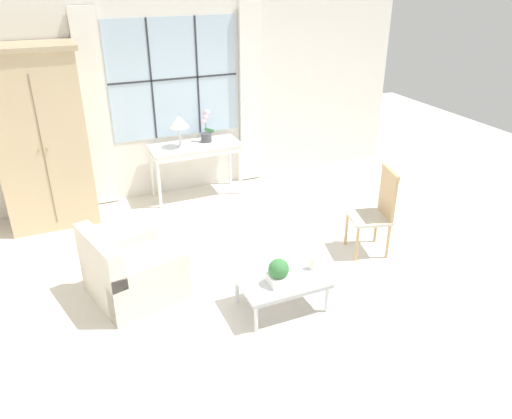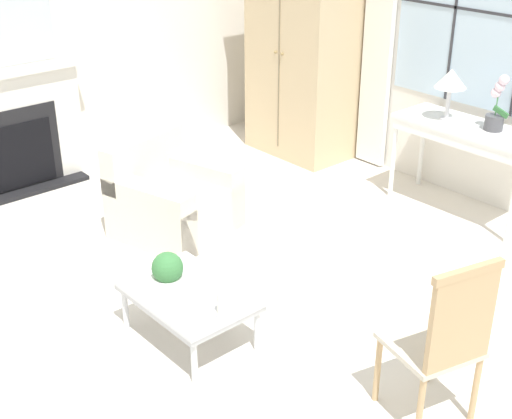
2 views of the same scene
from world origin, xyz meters
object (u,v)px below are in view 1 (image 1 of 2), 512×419
(console_table, at_px, (195,150))
(table_lamp, at_px, (179,122))
(pillar_candle, at_px, (313,263))
(potted_plant_small, at_px, (279,272))
(armoire, at_px, (41,139))
(coffee_table, at_px, (282,281))
(side_chair_wooden, at_px, (378,207))
(armchair_upholstered, at_px, (132,273))
(potted_orchid, at_px, (206,130))

(console_table, bearing_deg, table_lamp, -170.45)
(console_table, distance_m, pillar_candle, 2.98)
(potted_plant_small, height_order, pillar_candle, potted_plant_small)
(armoire, relative_size, coffee_table, 2.66)
(console_table, height_order, side_chair_wooden, side_chair_wooden)
(console_table, distance_m, armchair_upholstered, 2.59)
(armoire, relative_size, console_table, 1.77)
(coffee_table, bearing_deg, armoire, 123.99)
(potted_orchid, distance_m, armchair_upholstered, 2.79)
(console_table, relative_size, table_lamp, 2.88)
(potted_orchid, distance_m, potted_plant_small, 3.15)
(table_lamp, distance_m, coffee_table, 3.05)
(potted_orchid, xyz_separation_m, side_chair_wooden, (1.29, -2.44, -0.41))
(table_lamp, distance_m, side_chair_wooden, 2.97)
(potted_orchid, bearing_deg, pillar_candle, -87.80)
(console_table, relative_size, coffee_table, 1.50)
(potted_plant_small, bearing_deg, table_lamp, 91.81)
(pillar_candle, bearing_deg, table_lamp, 100.26)
(armoire, xyz_separation_m, side_chair_wooden, (3.49, -2.35, -0.58))
(armoire, distance_m, coffee_table, 3.61)
(console_table, height_order, coffee_table, console_table)
(table_lamp, bearing_deg, side_chair_wooden, -54.24)
(armoire, distance_m, pillar_candle, 3.78)
(armoire, height_order, side_chair_wooden, armoire)
(potted_plant_small, bearing_deg, pillar_candle, 12.75)
(side_chair_wooden, bearing_deg, armchair_upholstered, 175.04)
(console_table, xyz_separation_m, potted_plant_small, (-0.12, -3.05, -0.22))
(pillar_candle, bearing_deg, side_chair_wooden, 25.34)
(coffee_table, bearing_deg, pillar_candle, 1.08)
(potted_orchid, bearing_deg, console_table, -166.69)
(table_lamp, relative_size, coffee_table, 0.52)
(console_table, relative_size, side_chair_wooden, 1.25)
(side_chair_wooden, distance_m, coffee_table, 1.64)
(armchair_upholstered, xyz_separation_m, side_chair_wooden, (2.85, -0.25, 0.31))
(armoire, xyz_separation_m, potted_plant_small, (1.88, -3.00, -0.66))
(console_table, relative_size, pillar_candle, 8.30)
(potted_plant_small, relative_size, pillar_candle, 1.73)
(table_lamp, height_order, potted_plant_small, table_lamp)
(armoire, distance_m, potted_orchid, 2.21)
(potted_orchid, height_order, pillar_candle, potted_orchid)
(armchair_upholstered, bearing_deg, coffee_table, -31.35)
(coffee_table, bearing_deg, armchair_upholstered, 148.65)
(armoire, height_order, armchair_upholstered, armoire)
(armchair_upholstered, height_order, pillar_candle, armchair_upholstered)
(table_lamp, xyz_separation_m, coffee_table, (0.18, -2.92, -0.84))
(side_chair_wooden, bearing_deg, potted_plant_small, -157.86)
(coffee_table, distance_m, pillar_candle, 0.37)
(armchair_upholstered, height_order, coffee_table, armchair_upholstered)
(armchair_upholstered, bearing_deg, pillar_candle, -25.56)
(console_table, height_order, armchair_upholstered, console_table)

